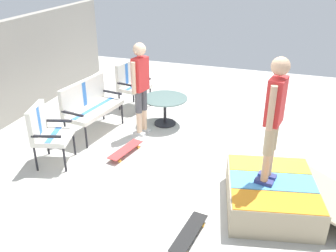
{
  "coord_description": "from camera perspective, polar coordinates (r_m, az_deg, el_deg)",
  "views": [
    {
      "loc": [
        -4.92,
        -1.35,
        3.26
      ],
      "look_at": [
        0.16,
        0.33,
        0.7
      ],
      "focal_mm": 39.74,
      "sensor_mm": 36.0,
      "label": 1
    }
  ],
  "objects": [
    {
      "name": "patio_bench",
      "position": [
        7.24,
        -12.05,
        3.56
      ],
      "size": [
        1.32,
        0.73,
        1.02
      ],
      "color": "black",
      "rests_on": "ground_plane"
    },
    {
      "name": "patio_chair_near_house",
      "position": [
        8.31,
        -5.83,
        6.85
      ],
      "size": [
        0.72,
        0.66,
        1.02
      ],
      "color": "black",
      "rests_on": "ground_plane"
    },
    {
      "name": "skateboard_spare",
      "position": [
        4.78,
        3.24,
        -16.06
      ],
      "size": [
        0.82,
        0.3,
        0.1
      ],
      "color": "black",
      "rests_on": "ground_plane"
    },
    {
      "name": "skateboard_by_bench",
      "position": [
        6.54,
        -6.54,
        -3.66
      ],
      "size": [
        0.82,
        0.36,
        0.1
      ],
      "color": "#B23838",
      "rests_on": "ground_plane"
    },
    {
      "name": "patio_table",
      "position": [
        7.49,
        -0.47,
        3.16
      ],
      "size": [
        0.9,
        0.9,
        0.57
      ],
      "color": "black",
      "rests_on": "ground_plane"
    },
    {
      "name": "person_watching",
      "position": [
        6.9,
        -4.24,
        6.74
      ],
      "size": [
        0.47,
        0.3,
        1.77
      ],
      "color": "silver",
      "rests_on": "ground_plane"
    },
    {
      "name": "skate_ramp",
      "position": [
        5.36,
        15.81,
        -10.1
      ],
      "size": [
        1.65,
        1.97,
        0.44
      ],
      "color": "tan",
      "rests_on": "ground_plane"
    },
    {
      "name": "patio_chair_by_wall",
      "position": [
        6.33,
        -18.25,
        -0.53
      ],
      "size": [
        0.74,
        0.69,
        1.02
      ],
      "color": "black",
      "rests_on": "ground_plane"
    },
    {
      "name": "ground_plane",
      "position": [
        6.08,
        2.53,
        -7.45
      ],
      "size": [
        12.0,
        12.0,
        0.1
      ],
      "primitive_type": "cube",
      "color": "beige"
    },
    {
      "name": "person_skater",
      "position": [
        4.77,
        16.0,
        1.94
      ],
      "size": [
        0.47,
        0.29,
        1.7
      ],
      "color": "navy",
      "rests_on": "skate_ramp"
    }
  ]
}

